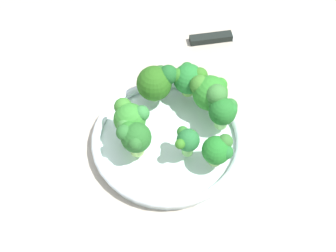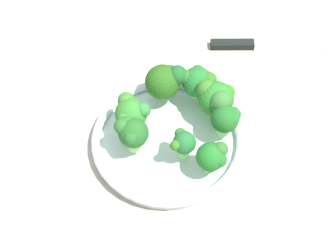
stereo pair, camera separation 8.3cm
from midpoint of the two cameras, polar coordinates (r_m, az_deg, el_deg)
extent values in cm
cube|color=#B3A898|center=(88.06, 4.13, -4.34)|extent=(130.00, 130.00, 2.50)
cylinder|color=white|center=(87.75, 2.72, -2.23)|extent=(27.44, 27.44, 1.34)
torus|color=white|center=(86.52, 2.75, -1.68)|extent=(28.58, 28.58, 1.63)
cylinder|color=#8DBE5F|center=(81.98, 8.01, -4.94)|extent=(2.33, 2.33, 1.91)
sphere|color=#217626|center=(79.79, 8.22, -3.97)|extent=(5.06, 5.06, 5.06)
sphere|color=#216E2B|center=(79.25, 9.32, -4.32)|extent=(2.67, 2.67, 2.67)
sphere|color=#33712D|center=(79.36, 9.45, -3.04)|extent=(2.68, 2.68, 2.68)
cylinder|color=#8FCD70|center=(90.98, 1.98, 3.93)|extent=(2.42, 2.42, 1.77)
sphere|color=#296319|center=(88.65, 2.03, 5.22)|extent=(6.76, 6.76, 6.76)
sphere|color=#296528|center=(88.77, 3.00, 6.35)|extent=(3.04, 3.04, 3.04)
sphere|color=#1E6027|center=(88.00, 3.89, 6.05)|extent=(3.76, 3.76, 3.76)
cylinder|color=#A1D869|center=(83.23, -1.29, -2.28)|extent=(2.47, 2.47, 2.68)
sphere|color=#266626|center=(80.68, -1.33, -1.05)|extent=(5.41, 5.41, 5.41)
sphere|color=#2D6F2E|center=(79.99, -2.73, -0.25)|extent=(2.82, 2.82, 2.82)
sphere|color=#296729|center=(79.03, -1.59, -1.70)|extent=(2.60, 2.60, 2.60)
sphere|color=#287425|center=(80.77, -2.10, 0.04)|extent=(3.11, 3.11, 3.11)
cylinder|color=#92CA5C|center=(91.35, 6.16, 3.98)|extent=(2.39, 2.39, 2.06)
sphere|color=#24772F|center=(89.13, 6.32, 5.21)|extent=(5.93, 5.93, 5.93)
sphere|color=#25742B|center=(89.57, 6.34, 6.48)|extent=(2.54, 2.54, 2.54)
sphere|color=#347522|center=(88.25, 7.74, 5.46)|extent=(3.04, 3.04, 3.04)
sphere|color=#2B6E20|center=(88.18, 5.00, 5.79)|extent=(2.80, 2.80, 2.80)
cylinder|color=#76BF5D|center=(82.56, 4.58, -3.35)|extent=(2.02, 2.02, 2.48)
sphere|color=#246D32|center=(80.41, 4.69, -2.36)|extent=(4.10, 4.10, 4.10)
sphere|color=#2C7027|center=(80.79, 4.25, -1.37)|extent=(2.13, 2.13, 2.13)
sphere|color=#2C7129|center=(80.27, 5.45, -1.71)|extent=(2.06, 2.06, 2.06)
sphere|color=#347921|center=(79.05, 3.88, -2.59)|extent=(1.80, 1.80, 1.80)
cylinder|color=#91D574|center=(86.55, 9.41, -0.29)|extent=(2.39, 2.39, 2.46)
sphere|color=#216B26|center=(84.25, 9.67, 0.87)|extent=(5.16, 5.16, 5.16)
sphere|color=#23742B|center=(83.57, 10.76, 0.73)|extent=(2.55, 2.55, 2.55)
sphere|color=#29712C|center=(84.44, 10.78, 1.27)|extent=(2.77, 2.77, 2.77)
sphere|color=#246824|center=(84.31, 8.87, 2.02)|extent=(2.44, 2.44, 2.44)
cylinder|color=#91BE67|center=(89.00, 8.40, 1.81)|extent=(1.90, 1.90, 2.07)
sphere|color=#2D8228|center=(86.53, 8.65, 3.11)|extent=(6.67, 6.67, 6.67)
sphere|color=#2E8926|center=(87.47, 10.04, 3.95)|extent=(2.77, 2.77, 2.77)
sphere|color=#3B7D29|center=(86.15, 7.53, 4.24)|extent=(3.87, 3.87, 3.87)
sphere|color=#387B34|center=(84.10, 9.30, 2.84)|extent=(3.94, 3.94, 3.94)
cylinder|color=#99D470|center=(85.65, -1.66, -0.01)|extent=(2.25, 2.25, 2.58)
sphere|color=#35872F|center=(83.10, -1.71, 1.29)|extent=(5.85, 5.85, 5.85)
sphere|color=#35823A|center=(82.04, -0.20, 1.80)|extent=(2.85, 2.85, 2.85)
sphere|color=#408B3B|center=(81.82, -2.22, 0.61)|extent=(3.45, 3.45, 3.45)
sphere|color=#3C832E|center=(83.77, -2.30, 2.91)|extent=(3.26, 3.26, 3.26)
cube|color=silver|center=(109.73, 17.04, 9.22)|extent=(16.68, 8.98, 0.40)
cube|color=black|center=(106.22, 10.15, 9.67)|extent=(9.70, 5.75, 1.50)
camera|label=1|loc=(0.04, -87.13, 3.91)|focal=49.75mm
camera|label=2|loc=(0.04, 92.87, -3.91)|focal=49.75mm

